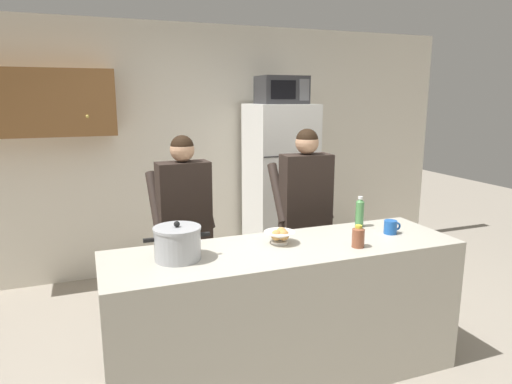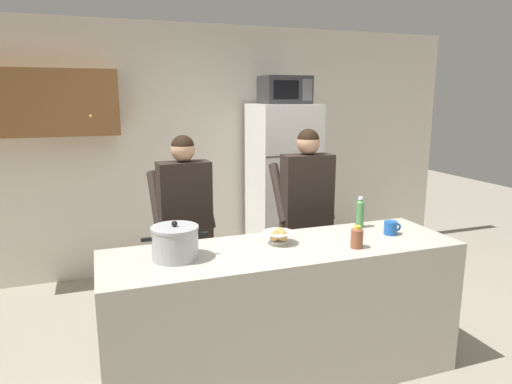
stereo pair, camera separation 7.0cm
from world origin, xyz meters
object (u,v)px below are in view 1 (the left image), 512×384
microwave (282,90)px  person_near_pot (184,212)px  bread_bowl (280,236)px  cooking_pot (178,243)px  coffee_mug (391,227)px  bottle_near_edge (360,212)px  person_by_sink (305,202)px  bottle_mid_counter (358,236)px  refrigerator (280,189)px

microwave → person_near_pot: (-1.24, -0.95, -0.95)m
bread_bowl → person_near_pot: bearing=119.8°
bread_bowl → cooking_pot: bearing=-175.4°
coffee_mug → bottle_near_edge: (-0.11, 0.22, 0.06)m
person_by_sink → coffee_mug: (0.28, -0.76, -0.03)m
bottle_near_edge → bottle_mid_counter: size_ratio=1.58×
bottle_mid_counter → bottle_near_edge: bearing=55.7°
cooking_pot → bottle_mid_counter: size_ratio=2.71×
person_by_sink → bottle_mid_counter: (-0.09, -0.93, -0.01)m
person_near_pot → person_by_sink: 1.00m
person_by_sink → cooking_pot: person_by_sink is taller
coffee_mug → bottle_near_edge: size_ratio=0.57×
cooking_pot → refrigerator: bearing=51.4°
person_by_sink → bread_bowl: bearing=-127.7°
cooking_pot → bottle_near_edge: cooking_pot is taller
bottle_near_edge → bottle_mid_counter: bottle_near_edge is taller
refrigerator → cooking_pot: (-1.46, -1.83, 0.13)m
person_by_sink → person_near_pot: bearing=173.3°
microwave → bottle_mid_counter: (-0.34, -1.99, -0.94)m
bread_bowl → bottle_near_edge: bottle_near_edge is taller
microwave → bread_bowl: (-0.78, -1.75, -0.96)m
bread_bowl → bottle_mid_counter: 0.50m
refrigerator → bread_bowl: refrigerator is taller
person_near_pot → bottle_near_edge: person_near_pot is taller
microwave → cooking_pot: 2.49m
bread_bowl → bottle_near_edge: (0.71, 0.15, 0.06)m
person_by_sink → coffee_mug: person_by_sink is taller
refrigerator → bottle_mid_counter: bearing=-99.6°
microwave → cooking_pot: size_ratio=1.22×
cooking_pot → bottle_mid_counter: cooking_pot is taller
coffee_mug → bread_bowl: bearing=174.9°
coffee_mug → refrigerator: bearing=91.2°
person_near_pot → person_by_sink: (0.99, -0.12, 0.02)m
refrigerator → bottle_mid_counter: (-0.34, -2.02, 0.10)m
person_by_sink → bottle_near_edge: size_ratio=7.05×
coffee_mug → bottle_mid_counter: size_ratio=0.90×
refrigerator → cooking_pot: refrigerator is taller
bottle_near_edge → bottle_mid_counter: bearing=-124.3°
cooking_pot → coffee_mug: bearing=-0.7°
person_near_pot → bottle_mid_counter: person_near_pot is taller
person_by_sink → microwave: bearing=77.0°
person_by_sink → cooking_pot: bearing=-148.5°
microwave → bread_bowl: bearing=-114.0°
person_near_pot → cooking_pot: bearing=-104.2°
bread_bowl → bottle_near_edge: size_ratio=0.90×
refrigerator → microwave: (0.00, -0.02, 1.03)m
microwave → bread_bowl: 2.14m
cooking_pot → microwave: bearing=51.1°
bottle_mid_counter → person_near_pot: bearing=130.7°
microwave → bottle_mid_counter: 2.23m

